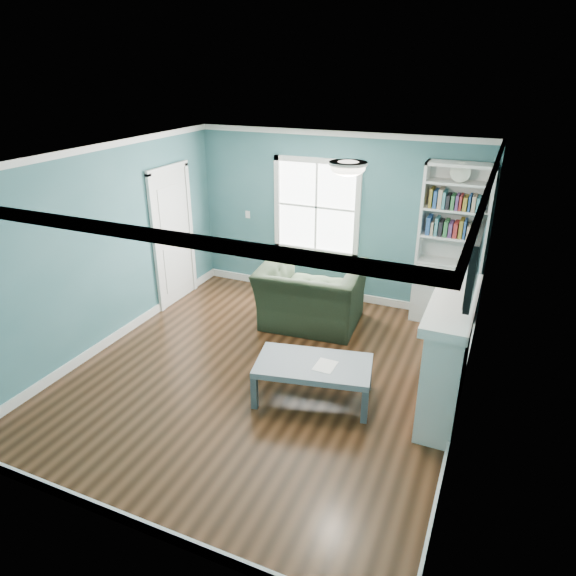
% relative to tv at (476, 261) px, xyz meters
% --- Properties ---
extents(floor, '(5.00, 5.00, 0.00)m').
position_rel_tv_xyz_m(floor, '(-2.20, -0.20, -1.72)').
color(floor, black).
rests_on(floor, ground).
extents(room_walls, '(5.00, 5.00, 5.00)m').
position_rel_tv_xyz_m(room_walls, '(-2.20, -0.20, -0.14)').
color(room_walls, '#32666B').
rests_on(room_walls, ground).
extents(trim, '(4.50, 5.00, 2.60)m').
position_rel_tv_xyz_m(trim, '(-2.20, -0.20, -0.49)').
color(trim, white).
rests_on(trim, ground).
extents(window, '(1.40, 0.06, 1.50)m').
position_rel_tv_xyz_m(window, '(-2.50, 2.29, -0.27)').
color(window, white).
rests_on(window, room_walls).
extents(bookshelf, '(0.90, 0.35, 2.31)m').
position_rel_tv_xyz_m(bookshelf, '(-0.43, 2.10, -0.80)').
color(bookshelf, silver).
rests_on(bookshelf, ground).
extents(fireplace, '(0.44, 1.58, 1.30)m').
position_rel_tv_xyz_m(fireplace, '(-0.12, 0.00, -1.09)').
color(fireplace, black).
rests_on(fireplace, ground).
extents(tv, '(0.06, 1.10, 0.65)m').
position_rel_tv_xyz_m(tv, '(0.00, 0.00, 0.00)').
color(tv, black).
rests_on(tv, fireplace).
extents(door, '(0.12, 0.98, 2.17)m').
position_rel_tv_xyz_m(door, '(-4.42, 1.20, -0.65)').
color(door, silver).
rests_on(door, ground).
extents(ceiling_fixture, '(0.38, 0.38, 0.15)m').
position_rel_tv_xyz_m(ceiling_fixture, '(-1.30, -0.10, 0.82)').
color(ceiling_fixture, white).
rests_on(ceiling_fixture, room_walls).
extents(light_switch, '(0.08, 0.01, 0.12)m').
position_rel_tv_xyz_m(light_switch, '(-3.70, 2.28, -0.52)').
color(light_switch, white).
rests_on(light_switch, room_walls).
extents(recliner, '(1.46, 1.02, 1.22)m').
position_rel_tv_xyz_m(recliner, '(-2.16, 1.22, -1.12)').
color(recliner, black).
rests_on(recliner, ground).
extents(coffee_table, '(1.37, 0.93, 0.46)m').
position_rel_tv_xyz_m(coffee_table, '(-1.49, -0.44, -1.33)').
color(coffee_table, '#454D53').
rests_on(coffee_table, ground).
extents(paper_sheet, '(0.22, 0.28, 0.00)m').
position_rel_tv_xyz_m(paper_sheet, '(-1.35, -0.45, -1.26)').
color(paper_sheet, white).
rests_on(paper_sheet, coffee_table).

